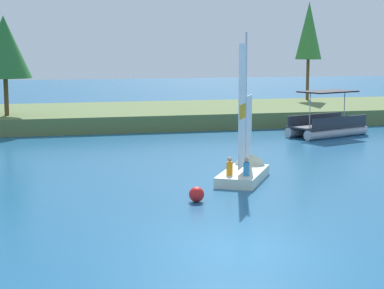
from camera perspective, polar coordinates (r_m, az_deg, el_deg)
The scene contains 7 objects.
ground_plane at distance 18.66m, azimuth 4.31°, elevation -8.87°, with size 200.00×200.00×0.00m, color #195684.
shore_bank at distance 48.77m, azimuth -7.41°, elevation 2.43°, with size 80.00×11.95×1.09m, color #5B703D.
shoreline_tree_centre at distance 44.85m, azimuth -15.85°, elevation 8.07°, with size 3.43×3.43×6.47m.
shoreline_tree_midright at distance 57.32m, azimuth 10.02°, elevation 9.59°, with size 2.21×2.21×8.22m.
sailboat at distance 28.39m, azimuth 4.72°, elevation -2.02°, with size 3.41×4.33×6.64m.
pontoon_boat at distance 42.43m, azimuth 11.53°, elevation 1.63°, with size 5.65×4.01×2.83m.
channel_buoy at distance 23.92m, azimuth 0.39°, elevation -4.30°, with size 0.55×0.55×0.55m, color red.
Camera 1 is at (-5.70, -16.89, 5.52)m, focal length 62.02 mm.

